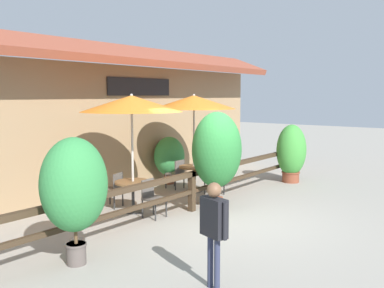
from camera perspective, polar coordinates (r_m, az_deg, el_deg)
ground_plane at (r=9.76m, az=4.91°, el=-9.89°), size 60.00×60.00×0.00m
building_facade at (r=12.10m, az=-11.54°, el=3.61°), size 14.28×1.49×4.23m
patio_railing at (r=10.18m, az=-0.03°, el=-5.14°), size 10.40×0.14×0.95m
patio_umbrella_near at (r=10.01m, az=-8.06°, el=5.34°), size 2.37×2.37×2.79m
dining_table_near at (r=10.24m, az=-7.88°, el=-5.76°), size 0.85×0.85×0.74m
chair_near_streetside at (r=9.77m, az=-5.35°, el=-6.94°), size 0.44×0.44×0.86m
chair_near_wallside at (r=10.75m, az=-10.36°, el=-5.78°), size 0.51×0.51×0.86m
patio_umbrella_middle at (r=12.08m, az=0.25°, el=5.60°), size 2.37×2.37×2.79m
dining_table_middle at (r=12.27m, az=0.25°, el=-3.65°), size 0.85×0.85×0.74m
chair_middle_streetside at (r=11.97m, az=2.79°, el=-4.42°), size 0.51×0.51×0.86m
chair_middle_wallside at (r=12.65m, az=-2.08°, el=-3.81°), size 0.43×0.43×0.86m
potted_plant_small_flowering at (r=13.88m, az=13.10°, el=-1.03°), size 1.01×0.91×1.84m
potted_plant_broad_leaf at (r=10.23m, az=3.33°, el=-0.85°), size 1.28×1.15×2.37m
potted_plant_corner_fern at (r=7.15m, az=-15.44°, el=-5.45°), size 1.12×1.00×2.10m
potted_plant_tall_tropical at (r=13.30m, az=-3.04°, el=-1.73°), size 1.01×0.91×1.48m
pedestrian at (r=6.11m, az=2.94°, el=-10.24°), size 0.30×0.53×1.55m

